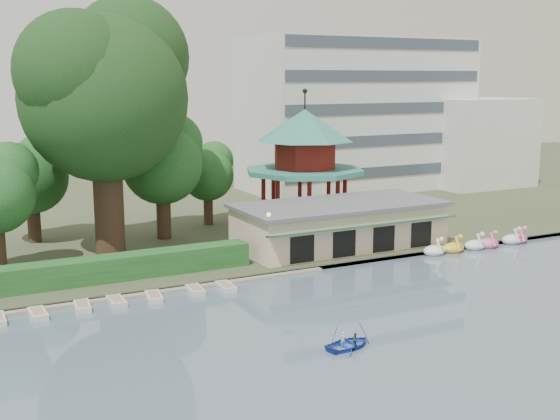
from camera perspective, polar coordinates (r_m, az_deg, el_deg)
ground_plane at (r=40.50m, az=9.35°, el=-11.46°), size 220.00×220.00×0.00m
shore at (r=86.34m, az=-11.57°, el=0.48°), size 220.00×70.00×0.40m
embankment at (r=54.51m, az=-1.54°, el=-5.32°), size 220.00×0.60×0.30m
dock at (r=50.63m, az=-13.91°, el=-6.94°), size 34.00×1.60×0.24m
boathouse at (r=62.66m, az=4.85°, el=-1.15°), size 18.60×9.39×3.90m
pavilion at (r=71.40m, az=2.01°, el=4.50°), size 12.40×12.40×13.50m
office_building at (r=96.56m, az=7.86°, el=7.35°), size 38.00×18.00×20.00m
hedge at (r=52.88m, az=-17.98°, el=-5.06°), size 30.00×2.00×1.80m
lamp_post at (r=55.85m, az=-0.93°, el=-1.55°), size 0.36×0.36×4.28m
big_tree at (r=59.80m, az=-14.04°, el=9.86°), size 15.08×14.05×21.68m
small_trees at (r=62.46m, az=-18.80°, el=2.24°), size 39.40×16.45×11.57m
swan_boats at (r=66.05m, az=16.02°, el=-2.67°), size 12.00×1.99×1.92m
moored_rowboats at (r=48.73m, az=-17.36°, el=-7.74°), size 24.39×2.71×0.36m
rowboat_with_passengers at (r=40.88m, az=5.65°, el=-10.50°), size 4.72×3.78×2.01m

